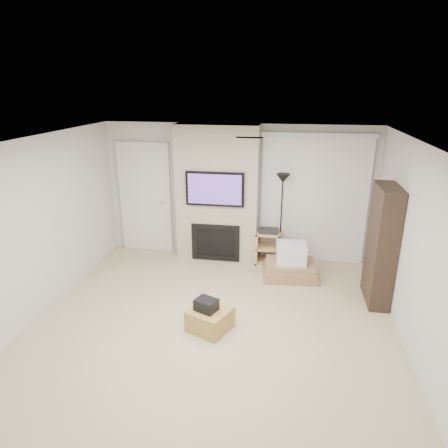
% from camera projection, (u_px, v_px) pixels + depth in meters
% --- Properties ---
extents(floor, '(5.00, 5.50, 0.00)m').
position_uv_depth(floor, '(209.00, 335.00, 5.31)').
color(floor, tan).
rests_on(floor, ground).
extents(ceiling, '(5.00, 5.50, 0.00)m').
position_uv_depth(ceiling, '(206.00, 146.00, 4.48)').
color(ceiling, white).
rests_on(ceiling, wall_back).
extents(wall_back, '(5.00, 0.00, 2.50)m').
position_uv_depth(wall_back, '(238.00, 192.00, 7.45)').
color(wall_back, silver).
rests_on(wall_back, ground).
extents(wall_front, '(5.00, 0.00, 2.50)m').
position_uv_depth(wall_front, '(113.00, 428.00, 2.34)').
color(wall_front, silver).
rests_on(wall_front, ground).
extents(wall_left, '(0.00, 5.50, 2.50)m').
position_uv_depth(wall_left, '(23.00, 236.00, 5.28)').
color(wall_left, silver).
rests_on(wall_left, ground).
extents(wall_right, '(0.00, 5.50, 2.50)m').
position_uv_depth(wall_right, '(424.00, 262.00, 4.51)').
color(wall_right, silver).
rests_on(wall_right, ground).
extents(hvac_vent, '(0.35, 0.18, 0.01)m').
position_uv_depth(hvac_vent, '(249.00, 138.00, 5.16)').
color(hvac_vent, silver).
rests_on(hvac_vent, ceiling).
extents(ottoman, '(0.66, 0.66, 0.30)m').
position_uv_depth(ottoman, '(210.00, 319.00, 5.40)').
color(ottoman, '#A18540').
rests_on(ottoman, floor).
extents(black_bag, '(0.35, 0.32, 0.16)m').
position_uv_depth(black_bag, '(206.00, 305.00, 5.30)').
color(black_bag, black).
rests_on(black_bag, ottoman).
extents(fireplace_wall, '(1.50, 0.47, 2.50)m').
position_uv_depth(fireplace_wall, '(217.00, 195.00, 7.32)').
color(fireplace_wall, '#B0A890').
rests_on(fireplace_wall, floor).
extents(entry_door, '(1.02, 0.11, 2.14)m').
position_uv_depth(entry_door, '(146.00, 198.00, 7.76)').
color(entry_door, silver).
rests_on(entry_door, floor).
extents(vertical_blinds, '(1.98, 0.10, 2.37)m').
position_uv_depth(vertical_blinds, '(314.00, 195.00, 7.18)').
color(vertical_blinds, silver).
rests_on(vertical_blinds, floor).
extents(floor_lamp, '(0.25, 0.25, 1.68)m').
position_uv_depth(floor_lamp, '(282.00, 194.00, 7.07)').
color(floor_lamp, black).
rests_on(floor_lamp, floor).
extents(av_stand, '(0.45, 0.38, 0.66)m').
position_uv_depth(av_stand, '(268.00, 245.00, 7.36)').
color(av_stand, '#DFB072').
rests_on(av_stand, floor).
extents(box_stack, '(0.96, 0.76, 0.61)m').
position_uv_depth(box_stack, '(290.00, 264.00, 6.85)').
color(box_stack, '#94734E').
rests_on(box_stack, floor).
extents(bookshelf, '(0.30, 0.80, 1.80)m').
position_uv_depth(bookshelf, '(381.00, 246.00, 5.89)').
color(bookshelf, black).
rests_on(bookshelf, floor).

